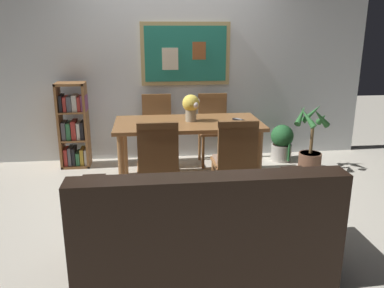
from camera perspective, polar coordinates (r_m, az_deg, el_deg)
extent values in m
plane|color=beige|center=(4.27, -0.85, -7.53)|extent=(12.00, 12.00, 0.00)
cube|color=silver|center=(5.34, -2.50, 11.77)|extent=(5.20, 0.10, 2.60)
cube|color=tan|center=(5.28, -0.93, 12.93)|extent=(1.17, 0.02, 0.81)
cube|color=#1E7260|center=(5.27, -0.91, 12.92)|extent=(1.07, 0.01, 0.71)
cube|color=beige|center=(5.25, -3.18, 12.22)|extent=(0.21, 0.00, 0.28)
cube|color=brown|center=(5.28, 1.04, 13.37)|extent=(0.18, 0.00, 0.23)
cube|color=brown|center=(4.44, -0.56, 3.00)|extent=(1.65, 0.82, 0.04)
cylinder|color=brown|center=(4.21, -10.19, -3.14)|extent=(0.07, 0.07, 0.68)
cylinder|color=brown|center=(4.37, 9.66, -2.39)|extent=(0.07, 0.07, 0.68)
cylinder|color=brown|center=(4.83, -9.76, -0.55)|extent=(0.07, 0.07, 0.68)
cylinder|color=brown|center=(4.97, 7.58, 0.03)|extent=(0.07, 0.07, 0.68)
cube|color=brown|center=(3.89, -4.95, -3.05)|extent=(0.40, 0.40, 0.03)
cube|color=#997A66|center=(3.89, -4.96, -2.67)|extent=(0.36, 0.36, 0.03)
cylinder|color=brown|center=(3.82, -7.36, -7.17)|extent=(0.04, 0.04, 0.42)
cylinder|color=brown|center=(3.83, -2.22, -6.98)|extent=(0.04, 0.04, 0.42)
cylinder|color=brown|center=(4.13, -7.32, -5.29)|extent=(0.04, 0.04, 0.42)
cylinder|color=brown|center=(4.14, -2.59, -5.13)|extent=(0.04, 0.04, 0.42)
cube|color=brown|center=(3.65, -4.95, -0.39)|extent=(0.38, 0.04, 0.46)
cube|color=brown|center=(3.60, -5.03, 2.66)|extent=(0.38, 0.05, 0.06)
cube|color=brown|center=(5.14, 3.25, 1.81)|extent=(0.40, 0.40, 0.03)
cube|color=#997A66|center=(5.13, 3.25, 2.10)|extent=(0.36, 0.36, 0.03)
cylinder|color=brown|center=(5.39, 4.68, 0.00)|extent=(0.04, 0.04, 0.42)
cylinder|color=brown|center=(5.34, 1.10, -0.12)|extent=(0.04, 0.04, 0.42)
cylinder|color=brown|center=(5.07, 5.43, -1.08)|extent=(0.04, 0.04, 0.42)
cylinder|color=brown|center=(5.02, 1.62, -1.22)|extent=(0.04, 0.04, 0.42)
cube|color=brown|center=(5.26, 2.96, 4.86)|extent=(0.38, 0.04, 0.46)
cube|color=brown|center=(5.22, 2.99, 7.01)|extent=(0.38, 0.05, 0.06)
cube|color=brown|center=(3.96, 5.96, -2.75)|extent=(0.40, 0.40, 0.03)
cube|color=#997A66|center=(3.95, 5.98, -2.37)|extent=(0.36, 0.36, 0.03)
cylinder|color=brown|center=(3.85, 3.92, -6.84)|extent=(0.04, 0.04, 0.42)
cylinder|color=brown|center=(3.93, 8.84, -6.55)|extent=(0.04, 0.04, 0.42)
cylinder|color=brown|center=(4.16, 3.08, -5.01)|extent=(0.04, 0.04, 0.42)
cylinder|color=brown|center=(4.23, 7.64, -4.78)|extent=(0.04, 0.04, 0.42)
cube|color=brown|center=(3.72, 6.67, -0.12)|extent=(0.38, 0.04, 0.46)
cube|color=brown|center=(3.67, 6.77, 2.88)|extent=(0.38, 0.05, 0.06)
cube|color=brown|center=(5.10, -5.02, 1.65)|extent=(0.40, 0.40, 0.03)
cube|color=#997A66|center=(5.09, -5.03, 1.95)|extent=(0.36, 0.36, 0.03)
cylinder|color=brown|center=(5.33, -3.19, -0.17)|extent=(0.04, 0.04, 0.42)
cylinder|color=brown|center=(5.32, -6.85, -0.29)|extent=(0.04, 0.04, 0.42)
cylinder|color=brown|center=(5.01, -2.95, -1.27)|extent=(0.04, 0.04, 0.42)
cylinder|color=brown|center=(5.00, -6.84, -1.40)|extent=(0.04, 0.04, 0.42)
cube|color=brown|center=(5.22, -5.15, 4.73)|extent=(0.38, 0.04, 0.46)
cube|color=brown|center=(5.18, -5.20, 6.89)|extent=(0.38, 0.05, 0.06)
cube|color=black|center=(3.04, 1.44, -13.83)|extent=(1.80, 0.84, 0.40)
cube|color=black|center=(2.56, 2.52, -9.28)|extent=(1.80, 0.20, 0.44)
cube|color=black|center=(2.90, -14.76, -9.03)|extent=(0.18, 0.80, 0.22)
cube|color=black|center=(3.11, 16.57, -7.45)|extent=(0.18, 0.80, 0.22)
cube|color=maroon|center=(2.69, -7.63, -9.56)|extent=(0.32, 0.16, 0.33)
cube|color=#B78C33|center=(2.71, 2.03, -9.15)|extent=(0.32, 0.16, 0.33)
cube|color=brown|center=(5.27, -18.56, 2.53)|extent=(0.03, 0.28, 1.09)
cube|color=brown|center=(5.21, -15.00, 2.67)|extent=(0.03, 0.28, 1.09)
cube|color=brown|center=(5.38, -16.33, -2.88)|extent=(0.36, 0.28, 0.03)
cube|color=brown|center=(5.14, -17.28, 8.34)|extent=(0.36, 0.28, 0.03)
cube|color=brown|center=(5.28, -16.63, 0.69)|extent=(0.30, 0.28, 0.02)
cube|color=brown|center=(5.20, -16.95, 4.54)|extent=(0.30, 0.28, 0.02)
cube|color=#B2332D|center=(5.36, -17.66, -1.67)|extent=(0.04, 0.22, 0.22)
cube|color=#595960|center=(5.35, -17.16, -1.56)|extent=(0.04, 0.22, 0.23)
cube|color=black|center=(5.34, -16.64, -1.58)|extent=(0.04, 0.22, 0.23)
cube|color=#337247|center=(5.34, -16.08, -1.89)|extent=(0.05, 0.22, 0.16)
cube|color=gold|center=(5.33, -15.54, -1.65)|extent=(0.04, 0.22, 0.21)
cube|color=beige|center=(5.32, -14.96, -1.65)|extent=(0.05, 0.22, 0.20)
cube|color=#595960|center=(5.27, -17.96, 1.94)|extent=(0.05, 0.22, 0.23)
cube|color=#337247|center=(5.26, -17.33, 1.90)|extent=(0.05, 0.22, 0.21)
cube|color=#B2332D|center=(5.25, -16.65, 2.05)|extent=(0.06, 0.22, 0.24)
cube|color=beige|center=(5.24, -16.02, 1.95)|extent=(0.04, 0.22, 0.21)
cube|color=black|center=(5.23, -15.52, 2.00)|extent=(0.04, 0.22, 0.22)
cube|color=black|center=(5.20, -18.36, 5.70)|extent=(0.04, 0.22, 0.21)
cube|color=#B2332D|center=(5.19, -17.83, 5.61)|extent=(0.04, 0.22, 0.18)
cube|color=#595960|center=(5.18, -17.25, 5.64)|extent=(0.06, 0.22, 0.19)
cube|color=beige|center=(5.17, -16.56, 5.78)|extent=(0.06, 0.22, 0.20)
cube|color=#B2332D|center=(5.16, -15.96, 5.70)|extent=(0.04, 0.22, 0.18)
cube|color=#7F3F72|center=(5.15, -15.36, 5.80)|extent=(0.06, 0.22, 0.20)
cylinder|color=#B2ADA3|center=(5.49, 12.79, -1.19)|extent=(0.27, 0.27, 0.22)
cylinder|color=#332319|center=(5.46, 12.85, -0.18)|extent=(0.24, 0.24, 0.02)
sphere|color=#235B2D|center=(5.42, 12.94, 1.15)|extent=(0.30, 0.30, 0.30)
cylinder|color=#235B2D|center=(5.36, 13.88, -1.26)|extent=(0.03, 0.03, 0.23)
cylinder|color=#235B2D|center=(5.60, 13.75, -0.62)|extent=(0.03, 0.03, 0.25)
cylinder|color=brown|center=(5.21, 16.69, -2.43)|extent=(0.28, 0.28, 0.22)
cylinder|color=#332319|center=(5.18, 16.78, -1.37)|extent=(0.25, 0.25, 0.02)
cylinder|color=brown|center=(5.12, 16.97, 0.76)|extent=(0.04, 0.04, 0.38)
cone|color=#2D6B33|center=(5.10, 18.36, 3.53)|extent=(0.09, 0.23, 0.19)
cone|color=#2D6B33|center=(5.17, 16.96, 4.28)|extent=(0.27, 0.13, 0.27)
cone|color=#2D6B33|center=(5.10, 15.56, 4.08)|extent=(0.26, 0.29, 0.25)
cone|color=#2D6B33|center=(4.96, 16.36, 3.75)|extent=(0.20, 0.27, 0.26)
cone|color=#2D6B33|center=(4.96, 18.16, 3.68)|extent=(0.28, 0.15, 0.27)
cylinder|color=tan|center=(4.44, -0.16, 4.21)|extent=(0.12, 0.12, 0.14)
sphere|color=#EACC4C|center=(4.42, -0.17, 5.95)|extent=(0.19, 0.19, 0.19)
sphere|color=#D86633|center=(4.47, -0.76, 6.35)|extent=(0.06, 0.06, 0.06)
sphere|color=silver|center=(4.36, 0.48, 5.68)|extent=(0.07, 0.07, 0.07)
sphere|color=silver|center=(4.45, 0.75, 6.25)|extent=(0.06, 0.06, 0.06)
cube|color=black|center=(4.51, 6.78, 3.49)|extent=(0.12, 0.15, 0.02)
cube|color=gray|center=(4.51, 6.79, 3.64)|extent=(0.08, 0.10, 0.00)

